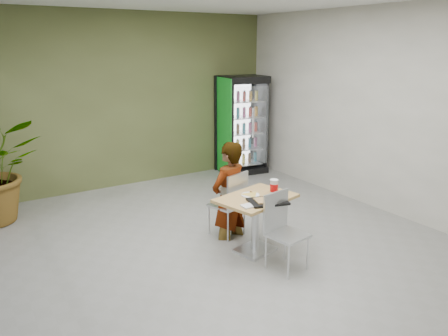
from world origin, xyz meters
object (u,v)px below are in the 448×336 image
(chair_far, at_px, (232,199))
(soda_cup, at_px, (274,187))
(dining_table, at_px, (256,213))
(cafeteria_tray, at_px, (268,201))
(beverage_fridge, at_px, (243,125))
(chair_near, at_px, (281,225))
(seated_woman, at_px, (229,200))

(chair_far, xyz_separation_m, soda_cup, (0.26, -0.58, 0.29))
(dining_table, distance_m, chair_far, 0.55)
(dining_table, xyz_separation_m, cafeteria_tray, (-0.00, -0.24, 0.23))
(dining_table, distance_m, soda_cup, 0.41)
(beverage_fridge, bearing_deg, dining_table, -114.05)
(chair_near, bearing_deg, soda_cup, 52.87)
(seated_woman, distance_m, beverage_fridge, 3.30)
(soda_cup, bearing_deg, beverage_fridge, 61.78)
(dining_table, bearing_deg, chair_near, -87.20)
(cafeteria_tray, bearing_deg, beverage_fridge, 59.87)
(dining_table, xyz_separation_m, beverage_fridge, (1.98, 3.17, 0.46))
(seated_woman, height_order, soda_cup, seated_woman)
(dining_table, height_order, chair_near, chair_near)
(cafeteria_tray, distance_m, beverage_fridge, 3.95)
(chair_far, height_order, beverage_fridge, beverage_fridge)
(chair_far, bearing_deg, cafeteria_tray, 73.84)
(seated_woman, relative_size, beverage_fridge, 0.83)
(soda_cup, bearing_deg, cafeteria_tray, -140.88)
(soda_cup, xyz_separation_m, beverage_fridge, (1.72, 3.20, 0.16))
(chair_far, relative_size, cafeteria_tray, 2.05)
(dining_table, height_order, seated_woman, seated_woman)
(cafeteria_tray, height_order, beverage_fridge, beverage_fridge)
(seated_woman, xyz_separation_m, cafeteria_tray, (0.02, -0.84, 0.24))
(dining_table, distance_m, beverage_fridge, 3.77)
(chair_far, distance_m, cafeteria_tray, 0.82)
(seated_woman, bearing_deg, soda_cup, 99.02)
(seated_woman, bearing_deg, beverage_fridge, -143.88)
(chair_far, distance_m, seated_woman, 0.06)
(chair_near, bearing_deg, seated_woman, 83.20)
(chair_far, distance_m, chair_near, 1.04)
(chair_near, bearing_deg, chair_far, 81.82)
(dining_table, relative_size, cafeteria_tray, 2.39)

